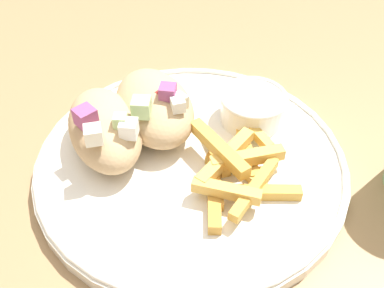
# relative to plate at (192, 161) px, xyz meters

# --- Properties ---
(table) EXTENTS (1.58, 1.58, 0.71)m
(table) POSITION_rel_plate_xyz_m (-0.01, -0.00, -0.06)
(table) COLOR #9E7A51
(table) RESTS_ON ground_plane
(plate) EXTENTS (0.31, 0.31, 0.02)m
(plate) POSITION_rel_plate_xyz_m (0.00, 0.00, 0.00)
(plate) COLOR white
(plate) RESTS_ON table
(pita_sandwich_near) EXTENTS (0.14, 0.12, 0.06)m
(pita_sandwich_near) POSITION_rel_plate_xyz_m (-0.07, -0.05, 0.03)
(pita_sandwich_near) COLOR tan
(pita_sandwich_near) RESTS_ON plate
(pita_sandwich_far) EXTENTS (0.14, 0.13, 0.06)m
(pita_sandwich_far) POSITION_rel_plate_xyz_m (-0.06, 0.01, 0.03)
(pita_sandwich_far) COLOR tan
(pita_sandwich_far) RESTS_ON plate
(fries_pile) EXTENTS (0.13, 0.14, 0.03)m
(fries_pile) POSITION_rel_plate_xyz_m (0.05, 0.01, 0.02)
(fries_pile) COLOR gold
(fries_pile) RESTS_ON plate
(sauce_ramekin) EXTENTS (0.07, 0.07, 0.03)m
(sauce_ramekin) POSITION_rel_plate_xyz_m (0.01, 0.09, 0.02)
(sauce_ramekin) COLOR white
(sauce_ramekin) RESTS_ON plate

